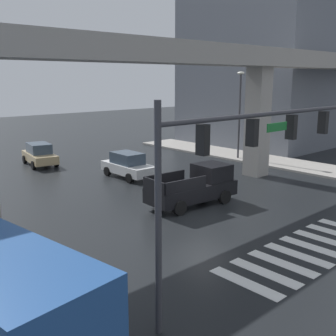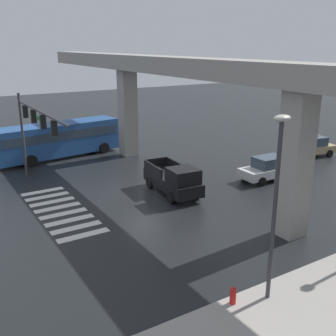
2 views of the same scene
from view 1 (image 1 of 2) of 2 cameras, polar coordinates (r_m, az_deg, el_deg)
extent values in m
plane|color=black|center=(20.36, 5.07, -6.85)|extent=(120.00, 120.00, 0.00)
cube|color=silver|center=(14.43, 10.78, -15.47)|extent=(0.55, 2.80, 0.01)
cube|color=silver|center=(15.24, 13.36, -14.01)|extent=(0.55, 2.80, 0.01)
cube|color=silver|center=(16.08, 15.65, -12.69)|extent=(0.55, 2.80, 0.01)
cube|color=silver|center=(16.95, 17.68, -11.48)|extent=(0.55, 2.80, 0.01)
cube|color=silver|center=(17.85, 19.50, -10.37)|extent=(0.55, 2.80, 0.01)
cube|color=silver|center=(18.77, 21.14, -9.37)|extent=(0.55, 2.80, 0.01)
cube|color=#9E9991|center=(21.97, -1.96, 15.97)|extent=(48.94, 2.29, 1.20)
cube|color=#9E9991|center=(28.99, 12.38, 6.25)|extent=(1.30, 1.30, 7.47)
cube|color=#9E9991|center=(32.70, 19.47, 0.00)|extent=(4.00, 36.00, 0.15)
cube|color=black|center=(22.00, 3.33, -3.23)|extent=(5.23, 2.28, 0.80)
cube|color=black|center=(22.74, 6.11, -0.55)|extent=(1.83, 1.87, 0.90)
cube|color=#3F5160|center=(23.06, 6.95, -0.39)|extent=(0.23, 1.67, 0.77)
cube|color=black|center=(21.77, -0.44, -1.47)|extent=(2.65, 0.30, 0.60)
cube|color=black|center=(20.45, 2.54, -2.39)|extent=(2.65, 0.30, 0.60)
cube|color=black|center=(20.31, -1.98, -2.49)|extent=(0.23, 1.75, 0.60)
cylinder|color=black|center=(23.77, 4.76, -3.06)|extent=(0.78, 0.34, 0.76)
cylinder|color=black|center=(22.53, 7.87, -4.01)|extent=(0.78, 0.34, 0.76)
cylinder|color=black|center=(21.83, -1.39, -4.42)|extent=(0.78, 0.34, 0.76)
cylinder|color=black|center=(20.48, 1.63, -5.58)|extent=(0.78, 0.34, 0.76)
cube|color=tan|center=(33.69, -17.44, 1.47)|extent=(2.46, 4.54, 0.64)
cube|color=#384756|center=(33.66, -17.56, 2.66)|extent=(1.85, 2.46, 0.76)
cylinder|color=black|center=(32.72, -15.33, 0.71)|extent=(0.34, 0.67, 0.64)
cylinder|color=black|center=(32.27, -18.25, 0.37)|extent=(0.34, 0.67, 0.64)
cylinder|color=black|center=(35.23, -16.63, 1.45)|extent=(0.34, 0.67, 0.64)
cylinder|color=black|center=(34.82, -19.36, 1.14)|extent=(0.34, 0.67, 0.64)
cube|color=silver|center=(28.29, -5.55, -0.02)|extent=(1.87, 4.34, 0.64)
cube|color=#384756|center=(28.23, -5.70, 1.40)|extent=(1.55, 2.27, 0.76)
cylinder|color=black|center=(27.82, -2.50, -0.87)|extent=(0.26, 0.65, 0.64)
cylinder|color=black|center=(26.81, -5.39, -1.42)|extent=(0.26, 0.65, 0.64)
cylinder|color=black|center=(29.91, -5.66, 0.03)|extent=(0.26, 0.65, 0.64)
cylinder|color=black|center=(28.98, -8.45, -0.45)|extent=(0.26, 0.65, 0.64)
cylinder|color=#38383D|center=(10.46, -1.37, -7.72)|extent=(0.18, 0.18, 6.20)
cylinder|color=#38383D|center=(14.01, 15.68, 7.45)|extent=(10.80, 0.14, 0.14)
cube|color=black|center=(11.06, 4.88, 3.94)|extent=(0.24, 0.32, 0.84)
sphere|color=red|center=(11.02, 4.90, 5.28)|extent=(0.17, 0.17, 0.17)
cube|color=black|center=(12.74, 11.67, 4.85)|extent=(0.24, 0.32, 0.84)
sphere|color=red|center=(12.71, 11.72, 6.01)|extent=(0.17, 0.17, 0.17)
cube|color=black|center=(14.56, 16.83, 5.49)|extent=(0.24, 0.32, 0.84)
sphere|color=red|center=(14.54, 16.89, 6.51)|extent=(0.17, 0.17, 0.17)
cube|color=black|center=(16.48, 20.83, 5.96)|extent=(0.24, 0.32, 0.84)
sphere|color=red|center=(16.46, 20.90, 6.86)|extent=(0.17, 0.17, 0.17)
cube|color=#19722D|center=(13.82, 14.97, 5.55)|extent=(1.10, 0.04, 0.28)
cylinder|color=#38383D|center=(34.50, 9.92, 6.90)|extent=(0.16, 0.16, 7.00)
ellipsoid|color=beige|center=(34.36, 10.15, 12.92)|extent=(0.44, 0.70, 0.24)
camera|label=2|loc=(36.74, 47.31, 12.93)|focal=43.50mm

